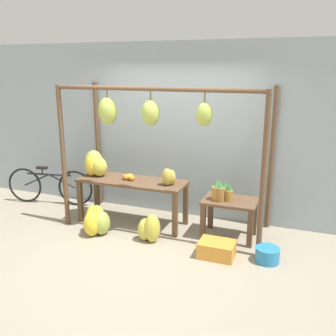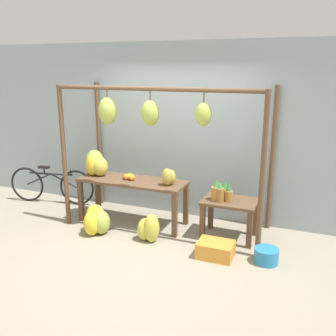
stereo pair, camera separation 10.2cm
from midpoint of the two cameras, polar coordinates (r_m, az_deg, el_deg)
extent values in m
plane|color=gray|center=(5.20, -3.55, -12.48)|extent=(20.00, 20.00, 0.00)
cube|color=#99A8B2|center=(6.09, 2.34, 5.60)|extent=(8.00, 0.08, 2.80)
cylinder|color=brown|center=(5.90, -15.08, 1.62)|extent=(0.07, 0.07, 2.16)
cylinder|color=brown|center=(4.79, 14.78, -1.47)|extent=(0.07, 0.07, 2.16)
cylinder|color=brown|center=(6.70, -10.02, 3.50)|extent=(0.07, 0.07, 2.16)
cylinder|color=brown|center=(5.75, 16.08, 1.19)|extent=(0.07, 0.07, 2.16)
cylinder|color=brown|center=(5.00, -1.84, 11.96)|extent=(2.97, 0.06, 0.06)
cylinder|color=brown|center=(5.32, -8.72, 11.16)|extent=(0.02, 0.02, 0.09)
ellipsoid|color=#9EB247|center=(5.34, -8.62, 8.62)|extent=(0.27, 0.24, 0.38)
cylinder|color=brown|center=(5.02, -2.16, 10.97)|extent=(0.02, 0.02, 0.11)
ellipsoid|color=#9EB247|center=(5.04, -2.13, 8.36)|extent=(0.25, 0.22, 0.35)
cylinder|color=brown|center=(4.77, 6.11, 10.65)|extent=(0.02, 0.02, 0.12)
ellipsoid|color=#9EB247|center=(4.79, 6.04, 8.11)|extent=(0.21, 0.19, 0.30)
cube|color=brown|center=(5.84, -4.97, -1.99)|extent=(1.70, 0.60, 0.04)
cube|color=brown|center=(6.14, -12.65, -4.94)|extent=(0.07, 0.07, 0.67)
cube|color=brown|center=(5.44, 1.55, -7.23)|extent=(0.07, 0.07, 0.67)
cube|color=brown|center=(6.53, -10.21, -3.59)|extent=(0.07, 0.07, 0.67)
cube|color=brown|center=(5.88, 3.24, -5.51)|extent=(0.07, 0.07, 0.67)
cube|color=brown|center=(5.42, 9.94, -5.05)|extent=(0.76, 0.54, 0.04)
cube|color=brown|center=(5.40, 5.82, -8.27)|extent=(0.07, 0.07, 0.54)
cube|color=brown|center=(5.28, 12.85, -9.17)|extent=(0.07, 0.07, 0.54)
cube|color=brown|center=(5.80, 7.04, -6.64)|extent=(0.07, 0.07, 0.54)
cube|color=brown|center=(5.68, 13.58, -7.44)|extent=(0.07, 0.07, 0.54)
ellipsoid|color=gold|center=(6.07, -9.87, 0.24)|extent=(0.29, 0.27, 0.31)
ellipsoid|color=yellow|center=(6.15, -9.70, 0.35)|extent=(0.27, 0.26, 0.29)
ellipsoid|color=#9EB247|center=(6.15, -10.64, 0.86)|extent=(0.37, 0.35, 0.41)
ellipsoid|color=gold|center=(6.11, -11.03, 0.43)|extent=(0.29, 0.28, 0.35)
ellipsoid|color=yellow|center=(6.11, -10.28, 0.50)|extent=(0.32, 0.31, 0.35)
sphere|color=orange|center=(5.78, -5.01, -1.50)|extent=(0.09, 0.09, 0.09)
sphere|color=orange|center=(5.86, -5.49, -1.27)|extent=(0.09, 0.09, 0.09)
sphere|color=orange|center=(5.85, -5.27, -1.26)|extent=(0.09, 0.09, 0.09)
sphere|color=orange|center=(5.89, -6.00, -1.28)|extent=(0.08, 0.08, 0.08)
sphere|color=orange|center=(5.84, -5.55, -1.35)|extent=(0.09, 0.09, 0.09)
sphere|color=orange|center=(5.86, -5.06, -1.30)|extent=(0.08, 0.08, 0.08)
sphere|color=orange|center=(5.89, -5.30, -1.28)|extent=(0.07, 0.07, 0.07)
sphere|color=orange|center=(5.83, -5.86, -1.39)|extent=(0.09, 0.09, 0.09)
cylinder|color=olive|center=(5.31, 8.43, -4.07)|extent=(0.12, 0.12, 0.20)
cone|color=#428442|center=(5.26, 8.50, -2.55)|extent=(0.09, 0.09, 0.10)
cylinder|color=olive|center=(5.43, 8.90, -3.94)|extent=(0.13, 0.13, 0.15)
cone|color=#337538|center=(5.39, 8.95, -2.76)|extent=(0.09, 0.09, 0.09)
cylinder|color=#A3702D|center=(5.35, 9.70, -4.20)|extent=(0.12, 0.12, 0.16)
cone|color=#337538|center=(5.31, 9.77, -2.76)|extent=(0.09, 0.09, 0.13)
cylinder|color=#A3702D|center=(5.44, 9.23, -3.82)|extent=(0.12, 0.12, 0.16)
cone|color=#428442|center=(5.41, 9.28, -2.58)|extent=(0.08, 0.08, 0.09)
cylinder|color=#B27F38|center=(5.36, 7.93, -3.87)|extent=(0.15, 0.15, 0.20)
cone|color=#428442|center=(5.32, 7.99, -2.32)|extent=(0.10, 0.10, 0.11)
ellipsoid|color=#9EB247|center=(5.68, -9.59, -8.17)|extent=(0.32, 0.34, 0.36)
ellipsoid|color=gold|center=(5.75, -10.22, -7.54)|extent=(0.31, 0.30, 0.43)
ellipsoid|color=yellow|center=(5.77, -10.78, -7.54)|extent=(0.30, 0.32, 0.42)
ellipsoid|color=yellow|center=(5.66, -11.03, -8.27)|extent=(0.31, 0.33, 0.37)
ellipsoid|color=gold|center=(5.34, -1.95, -9.15)|extent=(0.30, 0.30, 0.42)
ellipsoid|color=gold|center=(5.43, -3.01, -9.30)|extent=(0.25, 0.27, 0.33)
cube|color=orange|center=(5.04, 7.85, -12.22)|extent=(0.46, 0.34, 0.21)
cylinder|color=teal|center=(5.04, 15.33, -12.76)|extent=(0.31, 0.31, 0.19)
torus|color=black|center=(7.33, -20.29, -2.35)|extent=(0.64, 0.15, 0.64)
torus|color=black|center=(6.88, -13.31, -2.92)|extent=(0.64, 0.15, 0.64)
cylinder|color=black|center=(7.03, -17.05, -0.86)|extent=(0.82, 0.19, 0.03)
cylinder|color=black|center=(7.18, -18.71, -1.62)|extent=(0.50, 0.12, 0.25)
cylinder|color=black|center=(6.95, -15.20, -1.88)|extent=(0.50, 0.12, 0.25)
cylinder|color=black|center=(7.07, -17.96, -0.42)|extent=(0.02, 0.02, 0.10)
cube|color=black|center=(7.06, -18.00, 0.13)|extent=(0.21, 0.12, 0.04)
cylinder|color=black|center=(6.84, -14.19, -0.65)|extent=(0.02, 0.02, 0.10)
ellipsoid|color=#B2993D|center=(5.50, 0.38, -1.37)|extent=(0.21, 0.19, 0.26)
ellipsoid|color=#B2993D|center=(5.55, 1.01, -1.55)|extent=(0.19, 0.18, 0.20)
ellipsoid|color=#93A33D|center=(5.55, 1.04, -1.40)|extent=(0.16, 0.17, 0.23)
camera|label=1|loc=(0.05, -89.47, 0.14)|focal=40.00mm
camera|label=2|loc=(0.05, 90.53, -0.14)|focal=40.00mm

